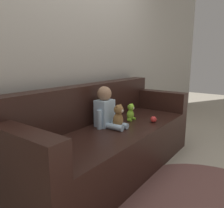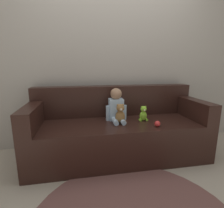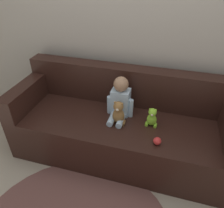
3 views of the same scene
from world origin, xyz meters
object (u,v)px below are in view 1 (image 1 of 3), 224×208
at_px(person_baby, 106,110).
at_px(teddy_bear_brown, 118,117).
at_px(toy_ball, 153,119).
at_px(plush_toy_side, 131,113).
at_px(couch, 109,139).

xyz_separation_m(person_baby, teddy_bear_brown, (0.02, -0.14, -0.06)).
bearing_deg(toy_ball, plush_toy_side, 109.09).
bearing_deg(toy_ball, person_baby, 141.45).
relative_size(couch, plush_toy_side, 11.38).
bearing_deg(plush_toy_side, toy_ball, -70.91).
height_order(couch, teddy_bear_brown, couch).
height_order(plush_toy_side, toy_ball, plush_toy_side).
bearing_deg(toy_ball, couch, 142.00).
relative_size(couch, toy_ball, 32.06).
xyz_separation_m(teddy_bear_brown, plush_toy_side, (0.31, 0.05, -0.02)).
bearing_deg(teddy_bear_brown, couch, 90.22).
bearing_deg(plush_toy_side, couch, 167.75).
bearing_deg(couch, toy_ball, -38.00).
distance_m(person_baby, teddy_bear_brown, 0.15).
distance_m(couch, teddy_bear_brown, 0.29).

